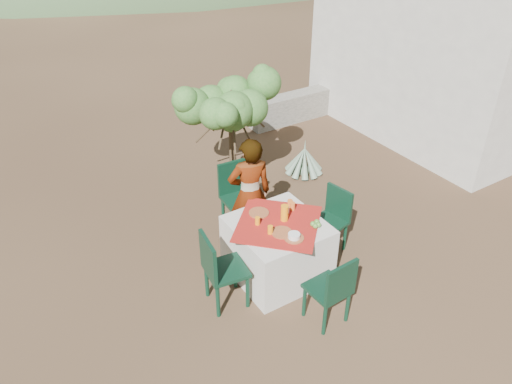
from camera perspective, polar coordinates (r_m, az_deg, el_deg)
ground at (r=6.26m, az=-1.80°, el=-9.44°), size 160.00×160.00×0.00m
table at (r=6.05m, az=2.45°, el=-6.51°), size 1.30×1.30×0.76m
chair_far at (r=6.75m, az=-2.11°, el=-0.14°), size 0.48×0.48×0.98m
chair_near at (r=5.42m, az=8.75°, el=-10.88°), size 0.43×0.43×0.89m
chair_left at (r=5.57m, az=-4.24°, el=-8.64°), size 0.49×0.49×0.96m
chair_right at (r=6.47m, az=8.75°, el=-2.82°), size 0.47×0.47×0.87m
person at (r=6.31m, az=-0.71°, el=-0.21°), size 0.64×0.51×1.55m
shrub_tree at (r=7.39m, az=-2.66°, el=9.45°), size 1.39×1.37×1.64m
agave at (r=8.21m, az=5.52°, el=3.57°), size 0.63×0.64×0.67m
guesthouse at (r=10.19m, az=21.42°, el=15.14°), size 3.20×4.20×3.00m
stone_wall at (r=10.28m, az=5.94°, el=10.02°), size 2.60×0.35×0.55m
plate_far at (r=5.97m, az=0.33°, el=-2.39°), size 0.24×0.24×0.01m
plate_near at (r=5.67m, az=2.97°, el=-4.64°), size 0.24×0.24×0.01m
glass_far at (r=5.77m, az=0.17°, el=-3.31°), size 0.06×0.06×0.10m
glass_near at (r=5.63m, az=1.64°, el=-4.34°), size 0.06×0.06×0.10m
juice_pitcher at (r=5.82m, az=3.28°, el=-2.40°), size 0.09×0.09×0.20m
bowl_plate at (r=5.60m, az=4.36°, el=-5.26°), size 0.23×0.23×0.01m
white_bowl at (r=5.58m, az=4.37°, el=-5.00°), size 0.14×0.14×0.05m
jar_left at (r=6.03m, az=4.20°, el=-1.62°), size 0.06×0.06×0.10m
jar_right at (r=6.07m, az=3.90°, el=-1.35°), size 0.07×0.07×0.10m
napkin_holder at (r=5.95m, az=3.51°, el=-2.19°), size 0.07×0.06×0.08m
fruit_cluster at (r=5.79m, az=6.86°, el=-3.66°), size 0.13×0.12×0.06m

